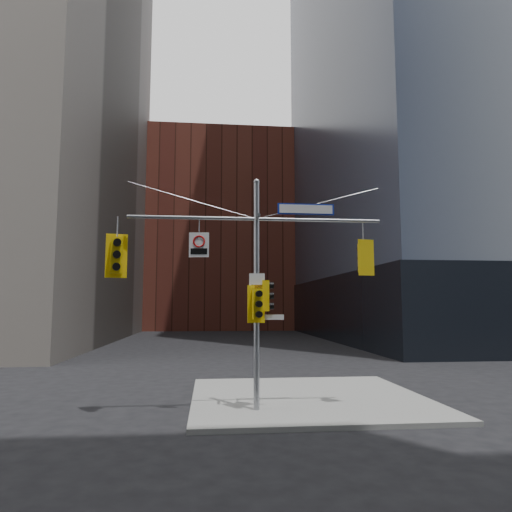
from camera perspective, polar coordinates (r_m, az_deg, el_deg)
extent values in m
plane|color=black|center=(12.61, 1.07, -21.29)|extent=(160.00, 160.00, 0.00)
cube|color=gray|center=(16.77, 6.46, -17.20)|extent=(8.00, 8.00, 0.15)
cube|color=black|center=(53.03, 28.07, -5.81)|extent=(36.40, 36.40, 6.00)
cube|color=brown|center=(70.92, -4.59, 2.48)|extent=(26.00, 20.00, 28.00)
cylinder|color=gray|center=(14.17, 0.07, -4.93)|extent=(0.18, 0.18, 7.20)
sphere|color=gray|center=(14.70, 0.07, 9.25)|extent=(0.20, 0.20, 0.20)
cylinder|color=gray|center=(14.36, -7.92, 4.76)|extent=(4.00, 0.11, 0.11)
cylinder|color=gray|center=(14.76, 7.83, 4.46)|extent=(4.00, 0.11, 0.11)
cylinder|color=gray|center=(14.09, 0.21, 4.92)|extent=(0.10, 0.70, 0.10)
cylinder|color=gray|center=(14.48, -7.89, 6.89)|extent=(4.00, 0.02, 1.12)
cylinder|color=gray|center=(14.88, 7.80, 6.54)|extent=(4.00, 0.02, 1.12)
cube|color=yellow|center=(14.45, -17.03, 0.09)|extent=(0.40, 0.32, 1.10)
cube|color=yellow|center=(14.64, -17.05, 0.02)|extent=(0.64, 0.18, 1.36)
cylinder|color=black|center=(14.29, -16.96, 1.64)|extent=(0.26, 0.21, 0.23)
cylinder|color=black|center=(14.37, -16.97, 1.59)|extent=(0.20, 0.06, 0.20)
cylinder|color=black|center=(14.24, -17.01, 0.18)|extent=(0.26, 0.21, 0.23)
cylinder|color=black|center=(14.33, -17.02, 0.14)|extent=(0.20, 0.06, 0.20)
cylinder|color=black|center=(14.21, -17.05, -1.28)|extent=(0.26, 0.21, 0.23)
cylinder|color=black|center=(14.29, -17.06, -1.31)|extent=(0.20, 0.06, 0.20)
cube|color=yellow|center=(15.00, 13.29, -0.24)|extent=(0.34, 0.27, 0.93)
cube|color=yellow|center=(14.86, 13.60, -0.17)|extent=(0.54, 0.14, 1.15)
cylinder|color=black|center=(15.19, 12.92, 0.86)|extent=(0.22, 0.18, 0.19)
cylinder|color=black|center=(15.12, 13.06, 0.89)|extent=(0.17, 0.05, 0.17)
cylinder|color=black|center=(15.15, 12.95, -0.30)|extent=(0.22, 0.18, 0.19)
cylinder|color=black|center=(15.09, 13.09, -0.28)|extent=(0.17, 0.05, 0.17)
cylinder|color=black|center=(15.12, 12.98, -1.47)|extent=(0.22, 0.18, 0.19)
cylinder|color=black|center=(15.06, 13.12, -1.45)|extent=(0.17, 0.05, 0.17)
cube|color=yellow|center=(14.20, 1.20, -4.99)|extent=(0.23, 0.32, 0.95)
cylinder|color=black|center=(14.23, 1.92, -3.71)|extent=(0.16, 0.21, 0.20)
cylinder|color=black|center=(14.22, 1.63, -3.71)|extent=(0.03, 0.17, 0.17)
cylinder|color=black|center=(14.22, 1.93, -4.99)|extent=(0.16, 0.21, 0.20)
cylinder|color=black|center=(14.21, 1.64, -4.99)|extent=(0.03, 0.17, 0.17)
cylinder|color=black|center=(14.21, 1.93, -6.27)|extent=(0.16, 0.21, 0.20)
cylinder|color=black|center=(14.21, 1.64, -6.27)|extent=(0.03, 0.17, 0.17)
cube|color=yellow|center=(13.89, 0.19, -6.02)|extent=(0.33, 0.26, 0.93)
cube|color=yellow|center=(14.04, 0.01, -6.02)|extent=(0.55, 0.13, 1.15)
cylinder|color=black|center=(13.72, 0.39, -4.73)|extent=(0.21, 0.17, 0.19)
cylinder|color=black|center=(13.79, 0.31, -4.74)|extent=(0.17, 0.05, 0.17)
cylinder|color=black|center=(13.72, 0.39, -6.02)|extent=(0.21, 0.17, 0.19)
cylinder|color=black|center=(13.79, 0.31, -6.02)|extent=(0.17, 0.05, 0.17)
cylinder|color=black|center=(13.72, 0.39, -7.31)|extent=(0.21, 0.17, 0.19)
cylinder|color=#0CE559|center=(13.79, 0.31, -7.30)|extent=(0.17, 0.05, 0.17)
cube|color=#102598|center=(14.74, 6.26, 5.84)|extent=(1.83, 0.05, 0.36)
cube|color=silver|center=(14.72, 6.28, 5.86)|extent=(1.72, 0.02, 0.27)
cube|color=silver|center=(14.20, -7.14, 1.40)|extent=(0.61, 0.09, 0.77)
torus|color=#B20A0A|center=(14.19, -7.14, 1.82)|extent=(0.38, 0.09, 0.38)
cube|color=black|center=(14.16, -7.16, 0.58)|extent=(0.51, 0.06, 0.18)
cube|color=silver|center=(14.06, 0.12, -3.48)|extent=(0.49, 0.06, 0.63)
cube|color=#D88C00|center=(14.04, 0.13, -4.19)|extent=(0.35, 0.03, 0.28)
cube|color=silver|center=(14.23, 1.89, -7.65)|extent=(0.81, 0.07, 0.16)
cube|color=#145926|center=(14.63, -0.11, -8.38)|extent=(0.03, 0.78, 0.16)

